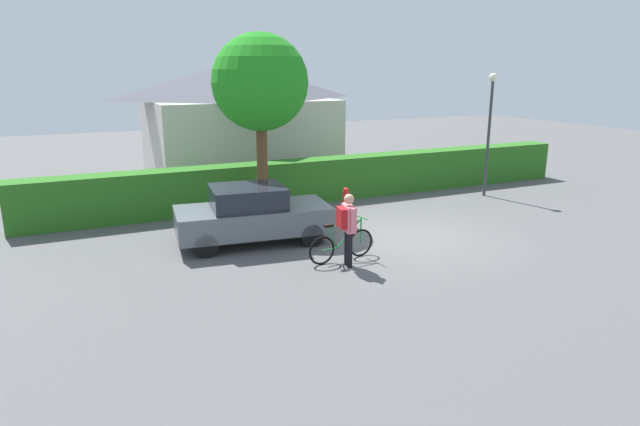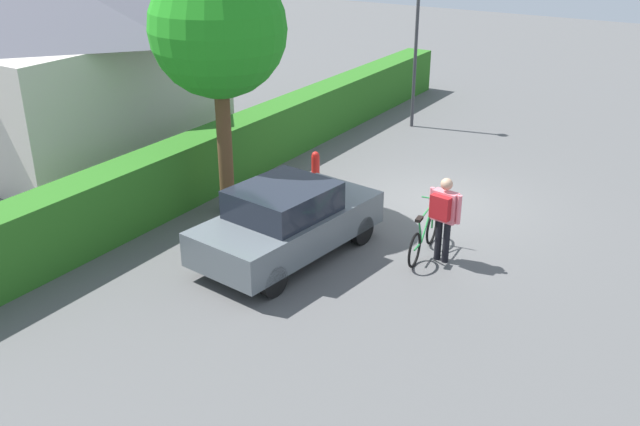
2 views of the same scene
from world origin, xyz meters
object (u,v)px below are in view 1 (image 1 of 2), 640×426
at_px(bicycle, 342,245).
at_px(fire_hydrant, 346,200).
at_px(parked_car_near, 252,214).
at_px(street_lamp, 490,118).
at_px(tree_kerbside, 260,83).
at_px(person_rider, 347,223).

relative_size(bicycle, fire_hydrant, 2.19).
relative_size(parked_car_near, street_lamp, 0.96).
bearing_deg(tree_kerbside, fire_hydrant, -17.34).
bearing_deg(street_lamp, tree_kerbside, 174.93).
bearing_deg(fire_hydrant, person_rider, -117.30).
height_order(person_rider, street_lamp, street_lamp).
bearing_deg(fire_hydrant, bicycle, -118.85).
height_order(parked_car_near, bicycle, parked_car_near).
bearing_deg(parked_car_near, bicycle, -56.18).
relative_size(person_rider, fire_hydrant, 2.09).
relative_size(parked_car_near, person_rider, 2.41).
xyz_separation_m(bicycle, fire_hydrant, (2.11, 3.83, 0.03)).
bearing_deg(street_lamp, person_rider, -151.17).
distance_m(bicycle, tree_kerbside, 5.83).
distance_m(tree_kerbside, fire_hydrant, 4.38).
bearing_deg(person_rider, fire_hydrant, 62.70).
bearing_deg(bicycle, fire_hydrant, 61.15).
relative_size(bicycle, street_lamp, 0.42).
bearing_deg(person_rider, parked_car_near, 118.32).
bearing_deg(parked_car_near, tree_kerbside, 64.71).
relative_size(parked_car_near, tree_kerbside, 0.75).
bearing_deg(parked_car_near, person_rider, -61.68).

